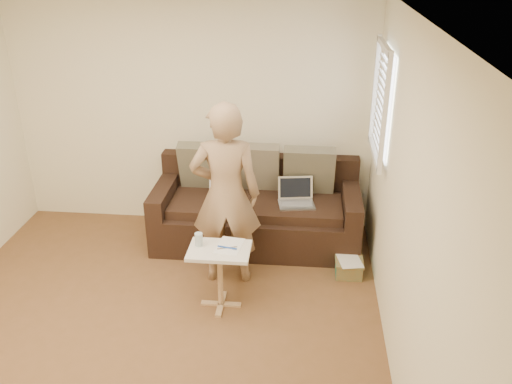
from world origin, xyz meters
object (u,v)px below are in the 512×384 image
person (226,195)px  laptop_white (223,200)px  side_table (220,278)px  striped_box (349,267)px  drinking_glass (199,239)px  laptop_silver (296,205)px  sofa (257,207)px

person → laptop_white: bearing=-84.0°
side_table → striped_box: (1.19, 0.61, -0.21)m
laptop_white → striped_box: (1.34, -0.51, -0.43)m
laptop_white → drinking_glass: 1.09m
laptop_silver → drinking_glass: 1.34m
laptop_silver → laptop_white: size_ratio=1.08×
drinking_glass → striped_box: 1.60m
person → drinking_glass: person is taller
side_table → striped_box: side_table is taller
person → drinking_glass: 0.52m
sofa → side_table: 1.22m
laptop_white → side_table: size_ratio=0.57×
person → striped_box: person is taller
person → sofa: bearing=-112.4°
laptop_white → person: person is taller
side_table → striped_box: size_ratio=2.16×
sofa → laptop_silver: size_ratio=5.95×
sofa → laptop_silver: 0.45m
sofa → laptop_silver: bearing=-14.0°
drinking_glass → laptop_white: bearing=87.6°
laptop_white → side_table: 1.16m
laptop_silver → drinking_glass: (-0.83, -1.04, 0.14)m
sofa → person: 0.89m
sofa → striped_box: 1.19m
sofa → side_table: (-0.21, -1.19, -0.13)m
sofa → drinking_glass: size_ratio=18.33×
striped_box → drinking_glass: bearing=-157.6°
sofa → drinking_glass: bearing=-109.3°
laptop_silver → side_table: laptop_silver is taller
person → side_table: size_ratio=3.02×
laptop_silver → laptop_white: 0.79m
sofa → laptop_white: (-0.36, -0.06, 0.10)m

